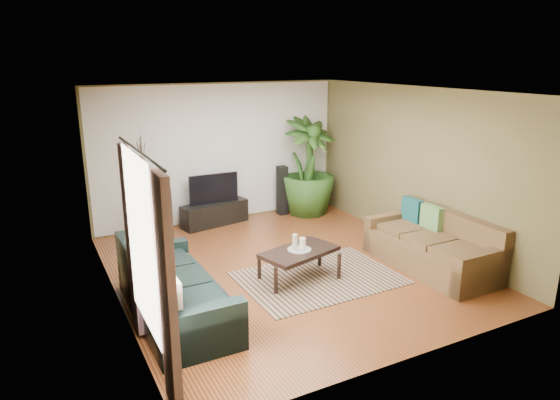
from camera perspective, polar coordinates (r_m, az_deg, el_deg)
floor at (r=7.82m, az=0.68°, el=-7.78°), size 5.50×5.50×0.00m
ceiling at (r=7.17m, az=0.75°, el=12.39°), size 5.50×5.50×0.00m
wall_back at (r=9.83m, az=-6.89°, el=5.32°), size 5.00×0.00×5.00m
wall_front at (r=5.22m, az=15.13°, el=-4.75°), size 5.00×0.00×5.00m
wall_left at (r=6.62m, az=-18.75°, el=-0.67°), size 0.00×5.50×5.50m
wall_right at (r=8.81m, az=15.25°, el=3.62°), size 0.00×5.50×5.50m
backwall_panel at (r=9.82m, az=-6.87°, el=5.31°), size 4.90×0.00×4.90m
window_pane at (r=5.10m, az=-15.66°, el=-4.70°), size 0.00×1.80×1.80m
curtain_near at (r=4.53m, az=-12.73°, el=-10.62°), size 0.08×0.35×2.20m
curtain_far at (r=5.89m, az=-16.56°, el=-4.56°), size 0.08×0.35×2.20m
curtain_rod at (r=4.88m, az=-15.87°, el=5.34°), size 0.03×1.90×0.03m
sofa_left at (r=6.44m, az=-11.93°, el=-9.43°), size 0.99×2.29×0.85m
sofa_right at (r=8.03m, az=16.85°, el=-4.58°), size 0.96×2.13×0.85m
area_rug at (r=7.50m, az=4.48°, el=-8.85°), size 2.30×1.64×0.01m
coffee_table at (r=7.36m, az=2.21°, el=-7.40°), size 1.25×0.89×0.46m
candle_tray at (r=7.27m, az=2.23°, el=-5.68°), size 0.35×0.35×0.02m
candle_tall at (r=7.22m, az=1.71°, el=-4.80°), size 0.07×0.07×0.22m
candle_mid at (r=7.22m, az=2.67°, el=-5.03°), size 0.07×0.07×0.17m
candle_short at (r=7.32m, az=2.48°, el=-4.86°), size 0.07×0.07×0.14m
tv_stand at (r=9.80m, az=-7.48°, el=-1.56°), size 1.37×0.64×0.44m
television at (r=9.66m, az=-7.59°, el=1.31°), size 0.97×0.05×0.57m
speaker_left at (r=9.17m, az=-12.71°, el=-1.57°), size 0.19×0.21×0.89m
speaker_right at (r=10.29m, az=0.25°, el=1.10°), size 0.19×0.21×1.02m
potted_plant at (r=10.25m, az=3.19°, el=3.85°), size 1.32×1.32×2.00m
plant_pot at (r=10.47m, az=3.12°, el=-0.73°), size 0.37×0.37×0.29m
pedestal at (r=9.47m, az=-14.91°, el=-2.79°), size 0.45×0.45×0.38m
vase at (r=9.36m, az=-15.07°, el=-0.67°), size 0.35×0.35×0.49m
side_table at (r=7.32m, az=-12.93°, el=-7.78°), size 0.58×0.58×0.50m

